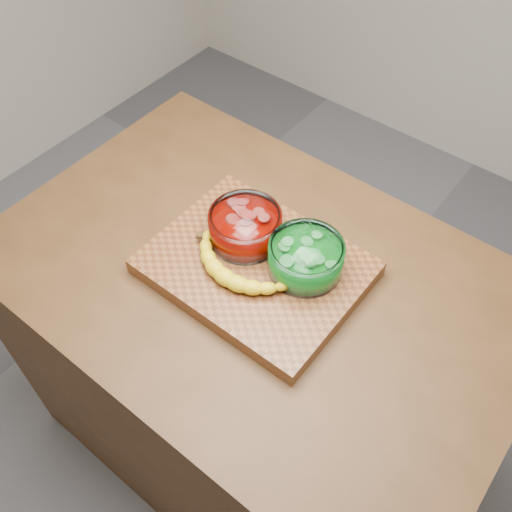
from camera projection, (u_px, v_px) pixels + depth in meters
The scene contains 6 objects.
ground at pixel (256, 432), 1.97m from camera, with size 3.50×3.50×0.00m, color #5A5A5F.
counter at pixel (256, 369), 1.62m from camera, with size 1.20×0.80×0.90m, color #462B15.
cutting_board at pixel (256, 267), 1.25m from camera, with size 0.45×0.35×0.04m, color brown.
bowl_red at pixel (245, 227), 1.25m from camera, with size 0.16×0.16×0.08m.
bowl_green at pixel (306, 258), 1.20m from camera, with size 0.16×0.16×0.07m.
banana at pixel (235, 268), 1.20m from camera, with size 0.27×0.12×0.04m, color gold, non-canonical shape.
Camera 1 is at (0.48, -0.61, 1.91)m, focal length 40.00 mm.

